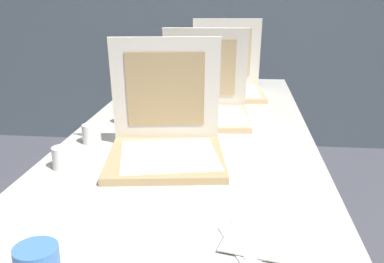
{
  "coord_description": "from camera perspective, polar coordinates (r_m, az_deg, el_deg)",
  "views": [
    {
      "loc": [
        0.17,
        -0.95,
        1.23
      ],
      "look_at": [
        0.02,
        0.44,
        0.79
      ],
      "focal_mm": 41.06,
      "sensor_mm": 36.0,
      "label": 1
    }
  ],
  "objects": [
    {
      "name": "cup_white_near_center",
      "position": [
        1.57,
        -12.92,
        -0.3
      ],
      "size": [
        0.06,
        0.06,
        0.07
      ],
      "primitive_type": "cylinder",
      "color": "white",
      "rests_on": "table"
    },
    {
      "name": "cup_white_mid",
      "position": [
        1.79,
        -8.84,
        2.16
      ],
      "size": [
        0.06,
        0.06,
        0.07
      ],
      "primitive_type": "cylinder",
      "color": "white",
      "rests_on": "table"
    },
    {
      "name": "pizza_box_middle",
      "position": [
        1.83,
        1.7,
        3.35
      ],
      "size": [
        0.38,
        0.38,
        0.37
      ],
      "rotation": [
        0.0,
        0.0,
        0.07
      ],
      "color": "tan",
      "rests_on": "table"
    },
    {
      "name": "napkin_pile",
      "position": [
        0.97,
        8.85,
        -13.78
      ],
      "size": [
        0.19,
        0.19,
        0.01
      ],
      "color": "white",
      "rests_on": "table"
    },
    {
      "name": "cup_white_far",
      "position": [
        1.98,
        -5.63,
        3.79
      ],
      "size": [
        0.06,
        0.06,
        0.07
      ],
      "primitive_type": "cylinder",
      "color": "white",
      "rests_on": "table"
    },
    {
      "name": "table",
      "position": [
        1.66,
        -0.06,
        -1.71
      ],
      "size": [
        0.89,
        2.22,
        0.73
      ],
      "color": "beige",
      "rests_on": "ground"
    },
    {
      "name": "pizza_box_front",
      "position": [
        1.39,
        -3.42,
        -1.34
      ],
      "size": [
        0.4,
        0.41,
        0.37
      ],
      "rotation": [
        0.0,
        0.0,
        0.14
      ],
      "color": "tan",
      "rests_on": "table"
    },
    {
      "name": "cup_white_near_left",
      "position": [
        1.37,
        -16.4,
        -3.28
      ],
      "size": [
        0.06,
        0.06,
        0.07
      ],
      "primitive_type": "cylinder",
      "color": "white",
      "rests_on": "table"
    },
    {
      "name": "pizza_box_back",
      "position": [
        2.27,
        4.62,
        6.21
      ],
      "size": [
        0.39,
        0.39,
        0.38
      ],
      "rotation": [
        0.0,
        0.0,
        0.1
      ],
      "color": "tan",
      "rests_on": "table"
    }
  ]
}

